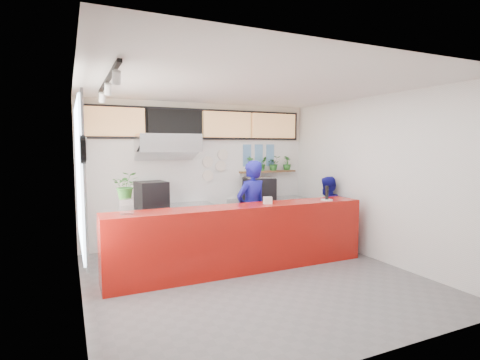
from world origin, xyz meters
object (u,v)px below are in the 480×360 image
object	(u,v)px
service_counter	(242,238)
staff_right	(327,212)
pepper_mill	(327,193)
staff_center	(251,210)
panini_oven	(151,194)
espresso_machine	(259,189)

from	to	relation	value
service_counter	staff_right	xyz separation A→B (m)	(2.25, 0.65, 0.18)
service_counter	pepper_mill	world-z (taller)	pepper_mill
staff_center	panini_oven	bearing A→B (deg)	-53.55
panini_oven	staff_center	world-z (taller)	staff_center
staff_right	pepper_mill	size ratio (longest dim) A/B	5.84
panini_oven	espresso_machine	world-z (taller)	panini_oven
espresso_machine	panini_oven	bearing A→B (deg)	-156.40
panini_oven	staff_center	size ratio (longest dim) A/B	0.30
service_counter	staff_right	bearing A→B (deg)	16.02
panini_oven	staff_right	bearing A→B (deg)	-27.01
service_counter	panini_oven	distance (m)	2.21
service_counter	staff_right	world-z (taller)	staff_right
espresso_machine	staff_center	distance (m)	1.51
panini_oven	pepper_mill	world-z (taller)	panini_oven
espresso_machine	staff_right	xyz separation A→B (m)	(0.99, -1.15, -0.41)
service_counter	espresso_machine	size ratio (longest dim) A/B	6.03
staff_center	service_counter	bearing A→B (deg)	35.55
staff_right	staff_center	bearing A→B (deg)	-17.27
pepper_mill	espresso_machine	bearing A→B (deg)	102.32
service_counter	pepper_mill	size ratio (longest dim) A/B	17.99
service_counter	staff_center	distance (m)	0.80
espresso_machine	pepper_mill	world-z (taller)	espresso_machine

